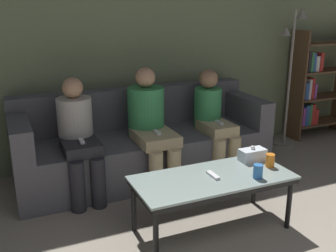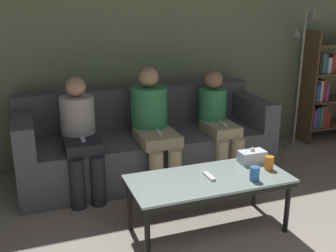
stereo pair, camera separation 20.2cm
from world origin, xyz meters
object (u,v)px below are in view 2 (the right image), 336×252
at_px(game_remote, 209,176).
at_px(bookshelf, 326,89).
at_px(cup_near_left, 269,163).
at_px(couch, 147,144).
at_px(standing_lamp, 302,65).
at_px(coffee_table, 209,183).
at_px(seated_person_mid_left, 153,122).
at_px(seated_person_mid_right, 217,120).
at_px(tissue_box, 252,157).
at_px(seated_person_left_end, 80,133).
at_px(cup_near_right, 255,174).

bearing_deg(game_remote, bookshelf, 32.20).
distance_m(cup_near_left, game_remote, 0.52).
bearing_deg(couch, game_remote, -84.69).
relative_size(bookshelf, standing_lamp, 0.85).
bearing_deg(bookshelf, standing_lamp, -165.35).
height_order(coffee_table, seated_person_mid_left, seated_person_mid_left).
xyz_separation_m(game_remote, bookshelf, (2.41, 1.52, 0.21)).
distance_m(standing_lamp, seated_person_mid_right, 1.41).
bearing_deg(seated_person_mid_right, coffee_table, -120.03).
relative_size(standing_lamp, seated_person_mid_left, 1.47).
bearing_deg(tissue_box, game_remote, -162.09).
bearing_deg(seated_person_left_end, game_remote, -51.44).
distance_m(couch, standing_lamp, 2.10).
bearing_deg(coffee_table, tissue_box, 17.91).
bearing_deg(standing_lamp, couch, -175.94).
bearing_deg(seated_person_left_end, coffee_table, -51.44).
relative_size(couch, bookshelf, 1.80).
relative_size(seated_person_left_end, seated_person_mid_left, 0.96).
relative_size(couch, game_remote, 16.97).
bearing_deg(bookshelf, seated_person_left_end, -171.17).
height_order(cup_near_right, seated_person_mid_right, seated_person_mid_right).
bearing_deg(standing_lamp, seated_person_mid_left, -169.81).
height_order(seated_person_left_end, seated_person_mid_left, seated_person_mid_left).
xyz_separation_m(cup_near_left, tissue_box, (-0.05, 0.17, -0.00)).
distance_m(couch, seated_person_mid_right, 0.77).
distance_m(coffee_table, tissue_box, 0.50).
bearing_deg(cup_near_right, game_remote, 151.19).
height_order(cup_near_left, game_remote, cup_near_left).
bearing_deg(seated_person_mid_right, game_remote, -120.03).
bearing_deg(cup_near_left, tissue_box, 106.56).
bearing_deg(cup_near_left, couch, 116.68).
height_order(couch, tissue_box, couch).
height_order(couch, cup_near_right, couch).
bearing_deg(coffee_table, seated_person_mid_left, 96.42).
distance_m(cup_near_left, standing_lamp, 2.01).
bearing_deg(cup_near_left, seated_person_left_end, 141.99).
xyz_separation_m(cup_near_right, game_remote, (-0.29, 0.16, -0.04)).
xyz_separation_m(cup_near_left, cup_near_right, (-0.22, -0.14, 0.00)).
height_order(couch, coffee_table, couch).
xyz_separation_m(couch, tissue_box, (0.58, -1.08, 0.18)).
distance_m(couch, cup_near_right, 1.46).
bearing_deg(cup_near_left, seated_person_mid_left, 121.25).
bearing_deg(standing_lamp, bookshelf, 14.65).
xyz_separation_m(cup_near_right, seated_person_left_end, (-1.10, 1.18, 0.08)).
bearing_deg(game_remote, couch, 95.31).
relative_size(cup_near_left, bookshelf, 0.08).
relative_size(coffee_table, bookshelf, 0.87).
distance_m(coffee_table, cup_near_right, 0.35).
relative_size(couch, seated_person_mid_right, 2.36).
bearing_deg(game_remote, tissue_box, 17.91).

